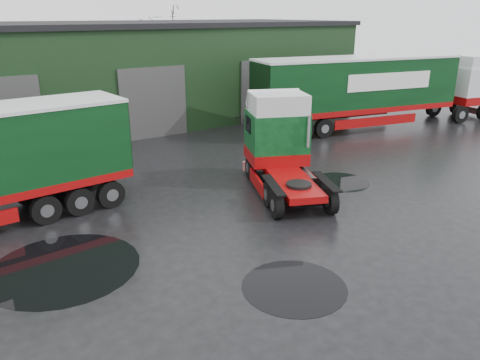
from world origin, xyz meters
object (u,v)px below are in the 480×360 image
Objects in this scene: hero_tractor at (288,148)px; tree_back_b at (162,49)px; warehouse at (116,72)px; lorry_right at (356,93)px; wash_bucket at (300,164)px.

hero_tractor is 28.43m from tree_back_b.
hero_tractor is at bearing -87.98° from warehouse.
tree_back_b reaches higher than warehouse.
wash_bucket is at bearing -51.12° from lorry_right.
hero_tractor is 3.97m from wash_bucket.
hero_tractor is 12.31m from lorry_right.
warehouse is 1.92× the size of lorry_right.
lorry_right is (11.13, -11.00, -0.94)m from warehouse.
lorry_right is 2.25× the size of tree_back_b.
hero_tractor reaches higher than wash_bucket.
lorry_right is at bearing -44.68° from warehouse.
wash_bucket is at bearing 63.71° from hero_tractor.
lorry_right is 50.91× the size of wash_bucket.
warehouse is 5.27× the size of hero_tractor.
tree_back_b is (7.39, 27.40, 1.84)m from hero_tractor.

